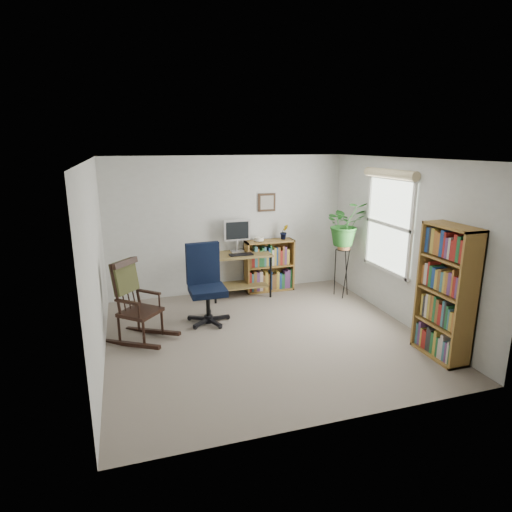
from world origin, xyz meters
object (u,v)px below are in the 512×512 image
object	(u,v)px
rocking_chair	(140,301)
tall_bookshelf	(446,293)
office_chair	(207,284)
desk	(240,275)
low_bookshelf	(269,265)

from	to	relation	value
rocking_chair	tall_bookshelf	bearing A→B (deg)	-71.95
office_chair	rocking_chair	world-z (taller)	office_chair
desk	rocking_chair	world-z (taller)	rocking_chair
office_chair	desk	bearing A→B (deg)	48.81
rocking_chair	low_bookshelf	size ratio (longest dim) A/B	1.21
desk	office_chair	size ratio (longest dim) A/B	0.89
office_chair	low_bookshelf	xyz separation A→B (m)	(1.34, 1.12, -0.13)
tall_bookshelf	desk	bearing A→B (deg)	122.21
desk	low_bookshelf	distance (m)	0.61
rocking_chair	tall_bookshelf	xyz separation A→B (m)	(3.55, -1.56, 0.27)
low_bookshelf	tall_bookshelf	size ratio (longest dim) A/B	0.56
office_chair	rocking_chair	distance (m)	1.03
desk	low_bookshelf	world-z (taller)	low_bookshelf
rocking_chair	low_bookshelf	world-z (taller)	rocking_chair
low_bookshelf	office_chair	bearing A→B (deg)	-140.27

